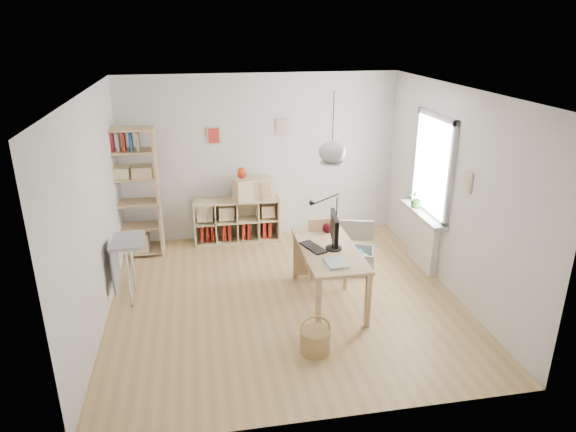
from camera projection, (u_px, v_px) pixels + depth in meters
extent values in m
plane|color=tan|center=(285.00, 298.00, 6.81)|extent=(4.50, 4.50, 0.00)
plane|color=white|center=(261.00, 158.00, 8.40)|extent=(4.50, 0.00, 4.50)
plane|color=white|center=(330.00, 290.00, 4.26)|extent=(4.50, 0.00, 4.50)
plane|color=white|center=(94.00, 214.00, 5.96)|extent=(0.00, 4.50, 4.50)
plane|color=white|center=(454.00, 192.00, 6.70)|extent=(0.00, 4.50, 4.50)
plane|color=white|center=(284.00, 91.00, 5.85)|extent=(4.50, 4.50, 0.00)
cylinder|color=black|center=(333.00, 121.00, 5.92)|extent=(0.01, 0.01, 0.68)
ellipsoid|color=white|center=(332.00, 152.00, 6.05)|extent=(0.32, 0.32, 0.27)
cube|color=white|center=(434.00, 166.00, 7.18)|extent=(0.03, 1.00, 1.30)
cube|color=silver|center=(450.00, 176.00, 6.68)|extent=(0.06, 0.08, 1.46)
cube|color=silver|center=(417.00, 156.00, 7.67)|extent=(0.06, 0.08, 1.46)
cube|color=silver|center=(437.00, 116.00, 6.93)|extent=(0.06, 1.16, 0.08)
cube|color=silver|center=(428.00, 212.00, 7.42)|extent=(0.06, 1.16, 0.08)
cube|color=white|center=(423.00, 241.00, 7.58)|extent=(0.10, 0.80, 0.80)
cube|color=silver|center=(423.00, 214.00, 7.42)|extent=(0.22, 1.20, 0.06)
cube|color=tan|center=(329.00, 250.00, 6.50)|extent=(0.70, 1.50, 0.04)
cube|color=tan|center=(318.00, 306.00, 5.94)|extent=(0.06, 0.06, 0.71)
cube|color=tan|center=(295.00, 255.00, 7.23)|extent=(0.06, 0.06, 0.71)
cube|color=tan|center=(368.00, 301.00, 6.04)|extent=(0.06, 0.06, 0.71)
cube|color=tan|center=(336.00, 252.00, 7.33)|extent=(0.06, 0.06, 0.71)
cube|color=beige|center=(237.00, 239.00, 8.61)|extent=(1.40, 0.38, 0.03)
cube|color=beige|center=(236.00, 201.00, 8.36)|extent=(1.40, 0.38, 0.03)
cube|color=beige|center=(195.00, 223.00, 8.37)|extent=(0.03, 0.38, 0.72)
cube|color=beige|center=(278.00, 218.00, 8.60)|extent=(0.03, 0.38, 0.72)
cube|color=beige|center=(236.00, 217.00, 8.65)|extent=(1.40, 0.02, 0.72)
cube|color=maroon|center=(202.00, 232.00, 8.47)|extent=(0.06, 0.26, 0.30)
cube|color=maroon|center=(207.00, 231.00, 8.48)|extent=(0.05, 0.26, 0.30)
cube|color=maroon|center=(212.00, 231.00, 8.49)|extent=(0.05, 0.26, 0.30)
cube|color=maroon|center=(224.00, 230.00, 8.53)|extent=(0.05, 0.26, 0.30)
cube|color=maroon|center=(229.00, 230.00, 8.54)|extent=(0.05, 0.26, 0.30)
cube|color=maroon|center=(243.00, 229.00, 8.58)|extent=(0.06, 0.26, 0.30)
cube|color=maroon|center=(248.00, 229.00, 8.59)|extent=(0.06, 0.26, 0.30)
cube|color=maroon|center=(264.00, 228.00, 8.64)|extent=(0.06, 0.26, 0.30)
cube|color=maroon|center=(269.00, 227.00, 8.65)|extent=(0.05, 0.26, 0.30)
cube|color=tan|center=(106.00, 195.00, 7.71)|extent=(0.04, 0.38, 2.00)
cube|color=tan|center=(158.00, 192.00, 7.84)|extent=(0.04, 0.38, 2.00)
cube|color=tan|center=(139.00, 250.00, 8.11)|extent=(0.76, 0.38, 0.03)
cube|color=tan|center=(136.00, 227.00, 7.97)|extent=(0.76, 0.38, 0.03)
cube|color=tan|center=(133.00, 203.00, 7.83)|extent=(0.76, 0.38, 0.03)
cube|color=tan|center=(131.00, 178.00, 7.68)|extent=(0.76, 0.38, 0.03)
cube|color=tan|center=(128.00, 151.00, 7.54)|extent=(0.76, 0.38, 0.03)
cube|color=tan|center=(125.00, 129.00, 7.43)|extent=(0.76, 0.38, 0.03)
cube|color=#254A88|center=(107.00, 142.00, 7.45)|extent=(0.04, 0.18, 0.26)
cube|color=maroon|center=(112.00, 142.00, 7.46)|extent=(0.04, 0.18, 0.26)
cube|color=#C2B494|center=(118.00, 142.00, 7.47)|extent=(0.04, 0.18, 0.26)
cube|color=maroon|center=(124.00, 142.00, 7.48)|extent=(0.04, 0.18, 0.26)
cube|color=#254A88|center=(131.00, 142.00, 7.50)|extent=(0.04, 0.18, 0.26)
cube|color=#C2B494|center=(138.00, 141.00, 7.52)|extent=(0.04, 0.18, 0.26)
cube|color=#99999C|center=(127.00, 241.00, 6.51)|extent=(0.40, 0.55, 0.04)
cylinder|color=white|center=(129.00, 278.00, 6.46)|extent=(0.03, 0.03, 0.82)
cylinder|color=white|center=(132.00, 263.00, 6.86)|extent=(0.03, 0.03, 0.82)
cube|color=#99999C|center=(115.00, 266.00, 6.60)|extent=(0.02, 0.50, 0.62)
cube|color=#99999C|center=(328.00, 253.00, 6.99)|extent=(0.47, 0.47, 0.06)
cube|color=tan|center=(318.00, 278.00, 6.86)|extent=(0.04, 0.04, 0.45)
cube|color=tan|center=(310.00, 266.00, 7.21)|extent=(0.04, 0.04, 0.45)
cube|color=tan|center=(345.00, 275.00, 6.95)|extent=(0.04, 0.04, 0.45)
cube|color=tan|center=(336.00, 263.00, 7.30)|extent=(0.04, 0.04, 0.45)
cube|color=tan|center=(324.00, 232.00, 7.09)|extent=(0.45, 0.07, 0.40)
cylinder|color=#AF874F|center=(315.00, 341.00, 5.66)|extent=(0.33, 0.33, 0.27)
torus|color=#AF874F|center=(315.00, 329.00, 5.60)|extent=(0.34, 0.05, 0.34)
cube|color=silver|center=(351.00, 269.00, 7.60)|extent=(0.73, 0.60, 0.02)
cube|color=silver|center=(331.00, 258.00, 7.58)|extent=(0.15, 0.42, 0.33)
cube|color=silver|center=(372.00, 260.00, 7.51)|extent=(0.15, 0.42, 0.33)
cube|color=silver|center=(351.00, 266.00, 7.35)|extent=(0.61, 0.20, 0.33)
cube|color=silver|center=(352.00, 254.00, 7.73)|extent=(0.61, 0.20, 0.33)
cube|color=silver|center=(352.00, 230.00, 7.80)|extent=(0.66, 0.38, 0.41)
sphere|color=#CFD918|center=(341.00, 256.00, 7.47)|extent=(0.14, 0.14, 0.14)
sphere|color=#1758A1|center=(359.00, 254.00, 7.55)|extent=(0.14, 0.14, 0.14)
sphere|color=#CA3F19|center=(350.00, 255.00, 7.50)|extent=(0.14, 0.14, 0.14)
sphere|color=green|center=(364.00, 258.00, 7.42)|extent=(0.14, 0.14, 0.14)
cylinder|color=black|center=(334.00, 248.00, 6.48)|extent=(0.21, 0.21, 0.02)
cylinder|color=black|center=(334.00, 244.00, 6.45)|extent=(0.05, 0.05, 0.10)
cube|color=black|center=(334.00, 228.00, 6.38)|extent=(0.12, 0.52, 0.34)
cube|color=black|center=(313.00, 247.00, 6.50)|extent=(0.30, 0.45, 0.02)
cylinder|color=black|center=(336.00, 226.00, 7.14)|extent=(0.06, 0.06, 0.04)
cylinder|color=black|center=(337.00, 212.00, 7.07)|extent=(0.02, 0.02, 0.42)
cone|color=black|center=(313.00, 203.00, 6.85)|extent=(0.10, 0.07, 0.10)
sphere|color=#44090F|center=(327.00, 228.00, 6.94)|extent=(0.14, 0.14, 0.14)
cube|color=silver|center=(336.00, 263.00, 6.06)|extent=(0.27, 0.32, 0.03)
cube|color=beige|center=(253.00, 188.00, 8.34)|extent=(0.68, 0.45, 0.36)
ellipsoid|color=#A0260D|center=(242.00, 173.00, 8.21)|extent=(0.15, 0.15, 0.18)
imported|color=#306726|center=(417.00, 198.00, 7.55)|extent=(0.26, 0.23, 0.28)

